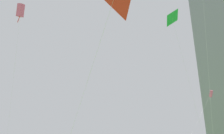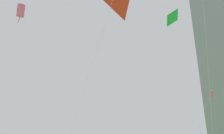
% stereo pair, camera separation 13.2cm
% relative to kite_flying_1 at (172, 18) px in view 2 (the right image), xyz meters
% --- Properties ---
extents(kite_flying_1, '(4.12, 8.83, 20.98)m').
position_rel_kite_flying_1_xyz_m(kite_flying_1, '(0.00, 0.00, 0.00)').
color(kite_flying_1, silver).
rests_on(kite_flying_1, ground).
extents(kite_flying_2, '(2.77, 4.53, 26.76)m').
position_rel_kite_flying_1_xyz_m(kite_flying_2, '(-26.20, -2.96, 5.25)').
color(kite_flying_2, silver).
rests_on(kite_flying_2, ground).
extents(kite_flying_5, '(7.53, 9.39, 13.35)m').
position_rel_kite_flying_1_xyz_m(kite_flying_5, '(5.39, 19.75, -7.62)').
color(kite_flying_5, silver).
rests_on(kite_flying_5, ground).
extents(distant_highrise_1, '(22.94, 20.44, 80.17)m').
position_rel_kite_flying_1_xyz_m(distant_highrise_1, '(17.46, 85.31, 19.95)').
color(distant_highrise_1, gray).
rests_on(distant_highrise_1, ground).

